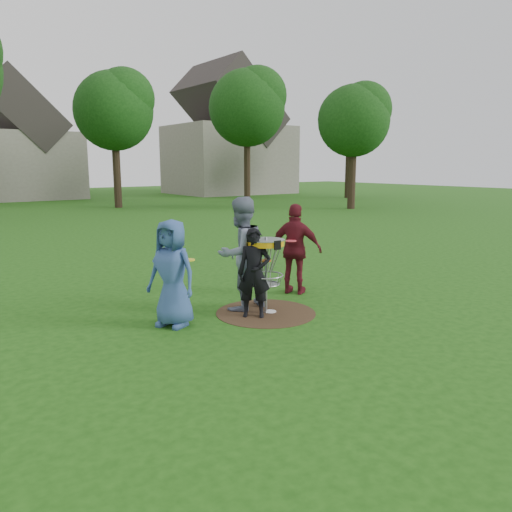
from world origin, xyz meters
TOP-DOWN VIEW (x-y plane):
  - ground at (0.00, 0.00)m, footprint 100.00×100.00m
  - dirt_patch at (0.00, 0.00)m, footprint 1.80×1.80m
  - player_blue at (-1.66, 0.35)m, footprint 0.91×1.03m
  - player_black at (-0.30, -0.06)m, footprint 0.68×0.66m
  - player_grey at (-0.21, 0.49)m, footprint 1.12×0.94m
  - player_maroon at (1.34, 0.76)m, footprint 0.98×1.16m
  - disc_on_grass at (0.09, -0.01)m, footprint 0.22×0.22m
  - disc_golf_basket at (0.00, -0.00)m, footprint 0.66×0.67m
  - held_discs at (-0.10, 0.28)m, footprint 2.70×0.85m
  - tree_row at (0.44, 20.67)m, footprint 51.20×17.42m
  - house_row at (4.78, 33.07)m, footprint 44.50×10.65m

SIDE VIEW (x-z plane):
  - ground at x=0.00m, z-range 0.00..0.00m
  - dirt_patch at x=0.00m, z-range 0.00..0.01m
  - disc_on_grass at x=0.09m, z-range 0.00..0.02m
  - player_black at x=-0.30m, z-range 0.00..1.57m
  - player_blue at x=-1.66m, z-range 0.00..1.77m
  - player_maroon at x=1.34m, z-range 0.00..1.86m
  - disc_golf_basket at x=0.00m, z-range 0.33..1.71m
  - player_grey at x=-0.21m, z-range 0.00..2.07m
  - held_discs at x=-0.10m, z-range 0.95..1.28m
  - house_row at x=4.78m, z-range -1.67..9.95m
  - tree_row at x=0.44m, z-range 1.26..11.16m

